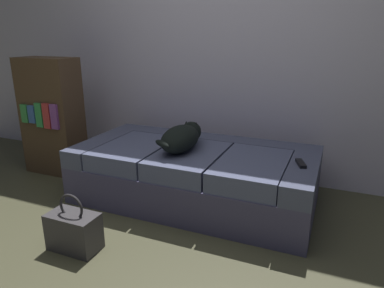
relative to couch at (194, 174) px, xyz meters
name	(u,v)px	position (x,y,z in m)	size (l,w,h in m)	color
ground_plane	(116,284)	(0.00, -1.12, -0.22)	(10.00, 10.00, 0.00)	#4A4931
back_wall	(226,22)	(0.00, 0.71, 1.18)	(6.40, 0.10, 2.80)	silver
couch	(194,174)	(0.00, 0.00, 0.00)	(1.87, 0.94, 0.44)	#464362
dog_dark	(182,137)	(-0.07, -0.07, 0.32)	(0.26, 0.59, 0.20)	black
tv_remote	(301,163)	(0.81, -0.05, 0.23)	(0.04, 0.15, 0.02)	black
handbag	(74,231)	(-0.43, -0.94, -0.09)	(0.32, 0.18, 0.38)	#3D3A3C
bookshelf	(52,117)	(-1.49, 0.06, 0.33)	(0.56, 0.30, 1.10)	#4F3926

